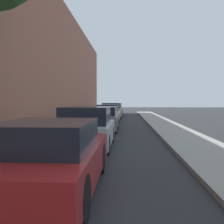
# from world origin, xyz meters

# --- Properties ---
(ground_plane) EXTENTS (120.00, 120.00, 0.00)m
(ground_plane) POSITION_xyz_m (0.00, 16.00, 0.00)
(ground_plane) COLOR #28282B
(sidewalk_left) EXTENTS (2.00, 52.00, 0.12)m
(sidewalk_left) POSITION_xyz_m (-2.90, 16.00, 0.06)
(sidewalk_left) COLOR gray
(sidewalk_left) RESTS_ON ground
(sidewalk_right) EXTENTS (2.00, 52.00, 0.12)m
(sidewalk_right) POSITION_xyz_m (2.90, 16.00, 0.06)
(sidewalk_right) COLOR gray
(sidewalk_right) RESTS_ON ground
(building_facade_left) EXTENTS (0.70, 52.00, 8.49)m
(building_facade_left) POSITION_xyz_m (-4.25, 16.00, 4.25)
(building_facade_left) COLOR #9E604C
(building_facade_left) RESTS_ON ground
(parked_car_red) EXTENTS (1.72, 4.25, 1.26)m
(parked_car_red) POSITION_xyz_m (-0.91, 6.92, 0.61)
(parked_car_red) COLOR black
(parked_car_red) RESTS_ON ground
(parked_car_silver) EXTENTS (1.76, 4.12, 1.42)m
(parked_car_silver) POSITION_xyz_m (-0.95, 11.71, 0.66)
(parked_car_silver) COLOR black
(parked_car_silver) RESTS_ON ground
(parked_car_grey) EXTENTS (1.71, 4.57, 1.32)m
(parked_car_grey) POSITION_xyz_m (-0.89, 17.23, 0.64)
(parked_car_grey) COLOR black
(parked_car_grey) RESTS_ON ground
(parked_car_white) EXTENTS (1.72, 4.03, 1.35)m
(parked_car_white) POSITION_xyz_m (-0.97, 22.95, 0.65)
(parked_car_white) COLOR black
(parked_car_white) RESTS_ON ground
(parked_car_champagne) EXTENTS (1.86, 4.40, 1.44)m
(parked_car_champagne) POSITION_xyz_m (-1.01, 28.31, 0.69)
(parked_car_champagne) COLOR black
(parked_car_champagne) RESTS_ON ground
(parked_car_teal) EXTENTS (1.74, 4.36, 1.40)m
(parked_car_teal) POSITION_xyz_m (-0.93, 33.36, 0.67)
(parked_car_teal) COLOR black
(parked_car_teal) RESTS_ON ground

